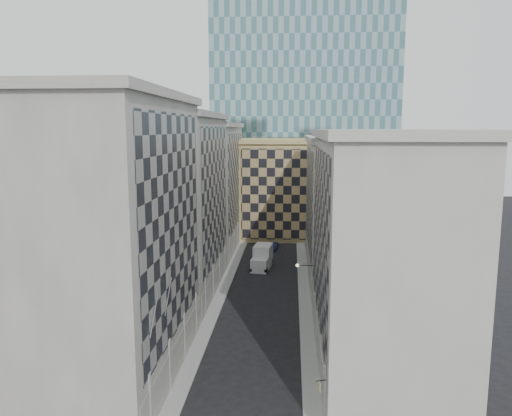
% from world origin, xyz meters
% --- Properties ---
extents(sidewalk_west, '(1.50, 100.00, 0.15)m').
position_xyz_m(sidewalk_west, '(-5.25, 30.00, 0.07)').
color(sidewalk_west, '#979691').
rests_on(sidewalk_west, ground).
extents(sidewalk_east, '(1.50, 100.00, 0.15)m').
position_xyz_m(sidewalk_east, '(5.25, 30.00, 0.07)').
color(sidewalk_east, '#979691').
rests_on(sidewalk_east, ground).
extents(bldg_left_a, '(10.80, 22.80, 23.70)m').
position_xyz_m(bldg_left_a, '(-10.88, 11.00, 11.82)').
color(bldg_left_a, gray).
rests_on(bldg_left_a, ground).
extents(bldg_left_b, '(10.80, 22.80, 22.70)m').
position_xyz_m(bldg_left_b, '(-10.88, 33.00, 11.32)').
color(bldg_left_b, gray).
rests_on(bldg_left_b, ground).
extents(bldg_left_c, '(10.80, 22.80, 21.70)m').
position_xyz_m(bldg_left_c, '(-10.88, 55.00, 10.83)').
color(bldg_left_c, gray).
rests_on(bldg_left_c, ground).
extents(bldg_right_a, '(10.80, 26.80, 20.70)m').
position_xyz_m(bldg_right_a, '(10.88, 15.00, 10.32)').
color(bldg_right_a, '#A7A299').
rests_on(bldg_right_a, ground).
extents(bldg_right_b, '(10.80, 28.80, 19.70)m').
position_xyz_m(bldg_right_b, '(10.89, 42.00, 9.85)').
color(bldg_right_b, '#A7A299').
rests_on(bldg_right_b, ground).
extents(tan_block, '(16.80, 14.80, 18.80)m').
position_xyz_m(tan_block, '(2.00, 67.90, 9.44)').
color(tan_block, tan).
rests_on(tan_block, ground).
extents(church_tower, '(7.20, 7.20, 51.50)m').
position_xyz_m(church_tower, '(0.00, 82.00, 26.95)').
color(church_tower, '#2B2621').
rests_on(church_tower, ground).
extents(flagpoles_left, '(0.10, 6.33, 2.33)m').
position_xyz_m(flagpoles_left, '(-5.90, 6.00, 8.00)').
color(flagpoles_left, gray).
rests_on(flagpoles_left, ground).
extents(bracket_lamp, '(1.98, 0.36, 0.36)m').
position_xyz_m(bracket_lamp, '(4.38, 24.00, 6.20)').
color(bracket_lamp, black).
rests_on(bracket_lamp, ground).
extents(box_truck, '(3.19, 6.35, 3.35)m').
position_xyz_m(box_truck, '(-0.81, 44.55, 1.46)').
color(box_truck, silver).
rests_on(box_truck, ground).
extents(dark_car, '(1.78, 3.98, 1.27)m').
position_xyz_m(dark_car, '(0.40, 55.73, 0.63)').
color(dark_car, '#0F1339').
rests_on(dark_car, ground).
extents(shop_sign, '(0.74, 0.65, 0.75)m').
position_xyz_m(shop_sign, '(5.42, 3.00, 3.84)').
color(shop_sign, black).
rests_on(shop_sign, ground).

